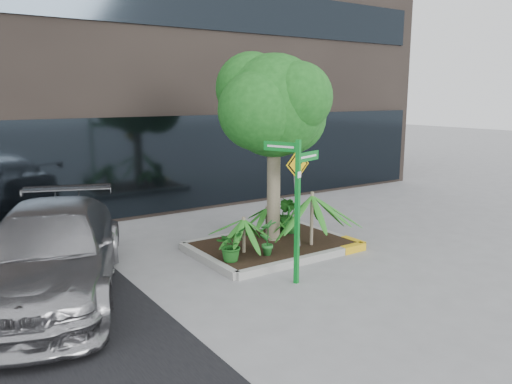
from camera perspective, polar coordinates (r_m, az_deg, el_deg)
ground at (r=10.42m, az=1.99°, el=-7.17°), size 80.00×80.00×0.00m
planter at (r=10.73m, az=2.13°, el=-6.06°), size 3.35×2.36×0.15m
tree at (r=10.54m, az=2.03°, el=9.81°), size 2.76×2.45×4.15m
palm_front at (r=10.38m, az=6.45°, el=-0.38°), size 1.27×1.27×1.42m
palm_left at (r=9.89m, az=-1.42°, el=-3.15°), size 0.82×0.82×0.91m
palm_back at (r=11.25m, az=1.26°, el=-1.86°), size 0.71×0.71×0.79m
parked_car at (r=8.82m, az=-22.44°, el=-6.42°), size 3.75×5.47×1.47m
shrub_a at (r=9.51m, az=-2.91°, el=-6.04°), size 0.77×0.77×0.63m
shrub_b at (r=11.43m, az=3.88°, el=-2.64°), size 0.55×0.55×0.81m
shrub_c at (r=9.82m, az=1.35°, el=-5.12°), size 0.43×0.43×0.75m
shrub_d at (r=11.51m, az=3.46°, el=-2.57°), size 0.57×0.57×0.80m
street_sign_post at (r=8.58m, az=4.66°, el=-0.40°), size 0.91×0.71×2.52m
cattle_sign at (r=10.23m, az=4.72°, el=1.27°), size 0.63×0.27×2.03m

